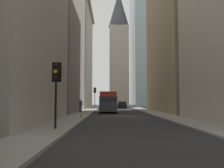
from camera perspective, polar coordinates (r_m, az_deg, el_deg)
ground_plane at (r=26.79m, az=2.13°, el=-7.30°), size 135.00×135.00×0.00m
sidewalk_right at (r=26.94m, az=-7.55°, el=-7.10°), size 90.00×2.20×0.14m
sidewalk_left at (r=27.39m, az=11.64°, el=-7.00°), size 90.00×2.20×0.14m
building_left_midfar at (r=39.72m, az=17.51°, el=16.30°), size 19.32×10.00×30.32m
building_right_far at (r=57.45m, az=-10.11°, el=7.12°), size 18.22×10.50×24.87m
glass_tower_distant at (r=79.97m, az=9.83°, el=18.48°), size 17.40×14.00×63.70m
church_spire at (r=70.47m, az=1.57°, el=8.77°), size 5.72×5.72×32.50m
delivery_truck at (r=34.24m, az=-0.87°, el=-4.09°), size 6.46×2.25×2.84m
sedan_black at (r=51.76m, az=2.27°, el=-4.86°), size 4.30×1.78×1.42m
traffic_light_foreground at (r=13.96m, az=-12.67°, el=1.03°), size 0.43×0.52×3.63m
traffic_light_midblock at (r=51.61m, az=-3.95°, el=-2.03°), size 0.43×0.52×4.18m
pedestrian at (r=31.85m, az=-7.21°, el=-4.75°), size 0.26×0.44×1.74m
discarded_bottle at (r=22.50m, az=-7.19°, el=-7.32°), size 0.07×0.07×0.27m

